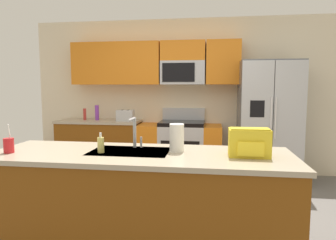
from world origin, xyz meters
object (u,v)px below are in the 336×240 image
object	(u,v)px
bottle_purple	(97,113)
backpack	(249,142)
pepper_mill	(85,114)
refrigerator	(268,122)
drink_cup_red	(9,145)
paper_towel_roll	(177,138)
sink_faucet	(134,130)
soap_dispenser	(101,145)
range_oven	(180,149)
toaster	(125,115)

from	to	relation	value
bottle_purple	backpack	xyz separation A→B (m)	(2.23, -2.45, -0.01)
pepper_mill	backpack	size ratio (longest dim) A/B	0.61
refrigerator	drink_cup_red	distance (m)	3.59
backpack	drink_cup_red	bearing A→B (deg)	-175.55
drink_cup_red	paper_towel_roll	size ratio (longest dim) A/B	1.02
refrigerator	pepper_mill	world-z (taller)	refrigerator
refrigerator	pepper_mill	distance (m)	3.01
sink_faucet	soap_dispenser	xyz separation A→B (m)	(-0.23, -0.24, -0.10)
range_oven	toaster	world-z (taller)	range_oven
soap_dispenser	backpack	size ratio (longest dim) A/B	0.53
paper_towel_roll	sink_faucet	bearing A→B (deg)	165.39
bottle_purple	drink_cup_red	xyz separation A→B (m)	(0.24, -2.61, -0.06)
drink_cup_red	bottle_purple	bearing A→B (deg)	95.31
toaster	bottle_purple	distance (m)	0.53
toaster	sink_faucet	bearing A→B (deg)	-71.69
toaster	pepper_mill	world-z (taller)	pepper_mill
pepper_mill	bottle_purple	distance (m)	0.21
pepper_mill	soap_dispenser	world-z (taller)	pepper_mill
bottle_purple	soap_dispenser	size ratio (longest dim) A/B	1.47
pepper_mill	paper_towel_roll	size ratio (longest dim) A/B	0.81
refrigerator	drink_cup_red	xyz separation A→B (m)	(-2.56, -2.51, 0.04)
toaster	soap_dispenser	world-z (taller)	toaster
soap_dispenser	paper_towel_roll	distance (m)	0.65
bottle_purple	pepper_mill	bearing A→B (deg)	-171.80
refrigerator	soap_dispenser	xyz separation A→B (m)	(-1.79, -2.39, 0.04)
range_oven	toaster	xyz separation A→B (m)	(-0.90, -0.05, 0.55)
bottle_purple	paper_towel_roll	xyz separation A→B (m)	(1.64, -2.36, -0.01)
refrigerator	paper_towel_roll	size ratio (longest dim) A/B	7.71
refrigerator	toaster	bearing A→B (deg)	179.51
bottle_purple	soap_dispenser	distance (m)	2.69
bottle_purple	soap_dispenser	world-z (taller)	bottle_purple
refrigerator	toaster	xyz separation A→B (m)	(-2.28, 0.02, 0.07)
sink_faucet	drink_cup_red	distance (m)	1.07
refrigerator	soap_dispenser	bearing A→B (deg)	-126.86
range_oven	soap_dispenser	bearing A→B (deg)	-99.48
bottle_purple	backpack	world-z (taller)	bottle_purple
bottle_purple	sink_faucet	world-z (taller)	sink_faucet
range_oven	soap_dispenser	size ratio (longest dim) A/B	8.00
pepper_mill	paper_towel_roll	bearing A→B (deg)	-51.56
drink_cup_red	soap_dispenser	xyz separation A→B (m)	(0.77, 0.12, 0.00)
pepper_mill	paper_towel_roll	world-z (taller)	paper_towel_roll
pepper_mill	backpack	xyz separation A→B (m)	(2.44, -2.42, 0.02)
range_oven	drink_cup_red	xyz separation A→B (m)	(-1.18, -2.58, 0.52)
paper_towel_roll	backpack	bearing A→B (deg)	-9.07
range_oven	refrigerator	distance (m)	1.47
paper_towel_roll	backpack	distance (m)	0.60
sink_faucet	backpack	world-z (taller)	sink_faucet
backpack	range_oven	bearing A→B (deg)	108.54
drink_cup_red	backpack	world-z (taller)	drink_cup_red
pepper_mill	drink_cup_red	distance (m)	2.62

